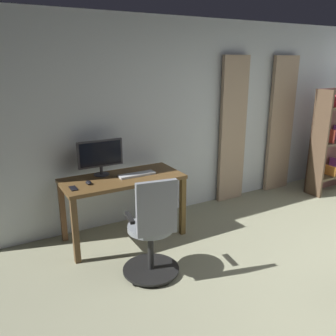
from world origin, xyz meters
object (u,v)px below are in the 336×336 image
(computer_keyboard, at_px, (137,175))
(cell_phone_by_monitor, at_px, (73,188))
(office_chair, at_px, (153,233))
(desk, at_px, (123,186))
(bookshelf, at_px, (334,141))
(computer_mouse, at_px, (89,183))
(computer_monitor, at_px, (100,155))

(computer_keyboard, bearing_deg, cell_phone_by_monitor, 5.77)
(office_chair, relative_size, cell_phone_by_monitor, 7.16)
(desk, distance_m, cell_phone_by_monitor, 0.61)
(office_chair, relative_size, bookshelf, 0.63)
(computer_mouse, bearing_deg, desk, -173.77)
(bookshelf, bearing_deg, cell_phone_by_monitor, -0.31)
(computer_monitor, bearing_deg, desk, 132.64)
(computer_monitor, relative_size, bookshelf, 0.32)
(cell_phone_by_monitor, bearing_deg, desk, -169.21)
(office_chair, bearing_deg, computer_keyboard, 83.62)
(computer_monitor, distance_m, bookshelf, 3.73)
(bookshelf, bearing_deg, computer_monitor, -4.96)
(computer_keyboard, bearing_deg, computer_monitor, -32.86)
(computer_monitor, height_order, computer_mouse, computer_monitor)
(desk, distance_m, computer_keyboard, 0.21)
(computer_mouse, xyz_separation_m, bookshelf, (-3.94, 0.08, 0.04))
(computer_monitor, xyz_separation_m, cell_phone_by_monitor, (0.41, 0.30, -0.23))
(desk, bearing_deg, cell_phone_by_monitor, 10.19)
(office_chair, distance_m, bookshelf, 3.70)
(desk, bearing_deg, computer_keyboard, 170.07)
(office_chair, distance_m, cell_phone_by_monitor, 0.98)
(office_chair, xyz_separation_m, computer_monitor, (0.11, -1.08, 0.52))
(office_chair, xyz_separation_m, computer_keyboard, (-0.24, -0.86, 0.30))
(desk, xyz_separation_m, computer_mouse, (0.41, 0.04, 0.13))
(office_chair, bearing_deg, desk, 94.57)
(cell_phone_by_monitor, bearing_deg, office_chair, 124.07)
(desk, bearing_deg, bookshelf, 177.93)
(cell_phone_by_monitor, height_order, bookshelf, bookshelf)
(computer_keyboard, relative_size, bookshelf, 0.26)
(desk, height_order, computer_monitor, computer_monitor)
(computer_monitor, relative_size, computer_mouse, 5.29)
(desk, xyz_separation_m, computer_keyboard, (-0.17, 0.03, 0.12))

